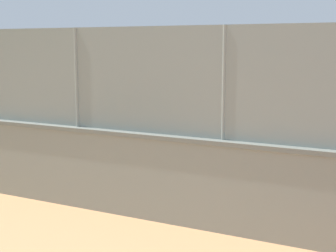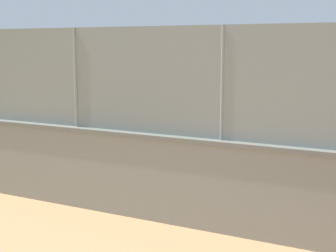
% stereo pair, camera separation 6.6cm
% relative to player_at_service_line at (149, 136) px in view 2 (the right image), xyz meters
% --- Properties ---
extents(ground_plane, '(260.00, 260.00, 0.00)m').
position_rel_player_at_service_line_xyz_m(ground_plane, '(-0.56, -7.24, -0.94)').
color(ground_plane, tan).
extents(perimeter_wall, '(31.12, 0.53, 1.60)m').
position_rel_player_at_service_line_xyz_m(perimeter_wall, '(-3.08, 2.86, -0.13)').
color(perimeter_wall, gray).
rests_on(perimeter_wall, ground_plane).
extents(fence_panel_on_wall, '(30.57, 0.17, 1.91)m').
position_rel_player_at_service_line_xyz_m(fence_panel_on_wall, '(-3.08, 2.86, 1.62)').
color(fence_panel_on_wall, gray).
rests_on(fence_panel_on_wall, perimeter_wall).
extents(player_at_service_line, '(1.26, 0.74, 1.59)m').
position_rel_player_at_service_line_xyz_m(player_at_service_line, '(0.00, 0.00, 0.00)').
color(player_at_service_line, navy).
rests_on(player_at_service_line, ground_plane).
extents(player_foreground_swinging, '(0.70, 1.17, 1.50)m').
position_rel_player_at_service_line_xyz_m(player_foreground_swinging, '(3.02, -8.09, -0.06)').
color(player_foreground_swinging, '#591919').
rests_on(player_foreground_swinging, ground_plane).
extents(sports_ball, '(0.17, 0.17, 0.17)m').
position_rel_player_at_service_line_xyz_m(sports_ball, '(0.31, 0.97, 0.01)').
color(sports_ball, yellow).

